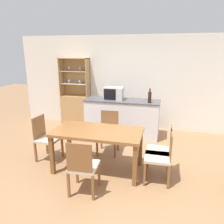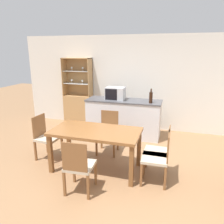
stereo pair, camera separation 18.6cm
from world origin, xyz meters
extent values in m
plane|color=#936B47|center=(0.00, 0.00, 0.00)|extent=(18.00, 18.00, 0.00)
cube|color=silver|center=(0.00, 2.63, 1.27)|extent=(6.80, 0.06, 2.55)
cube|color=silver|center=(-0.21, 1.90, 0.46)|extent=(1.85, 0.60, 0.91)
cube|color=#4C4C51|center=(-0.21, 1.90, 0.93)|extent=(1.88, 0.63, 0.03)
cube|color=tan|center=(-1.72, 2.43, 0.43)|extent=(0.83, 0.34, 0.86)
cube|color=tan|center=(-1.72, 2.59, 1.40)|extent=(0.83, 0.02, 1.08)
cube|color=tan|center=(-2.12, 2.43, 1.40)|extent=(0.02, 0.34, 1.08)
cube|color=tan|center=(-1.31, 2.43, 1.40)|extent=(0.02, 0.34, 1.08)
cube|color=tan|center=(-1.72, 2.43, 1.93)|extent=(0.83, 0.34, 0.02)
cube|color=white|center=(-1.72, 2.43, 1.22)|extent=(0.78, 0.29, 0.01)
cube|color=white|center=(-1.72, 2.43, 1.57)|extent=(0.78, 0.29, 0.01)
cylinder|color=white|center=(-1.89, 2.41, 1.23)|extent=(0.04, 0.04, 0.01)
cylinder|color=white|center=(-1.89, 2.41, 1.26)|extent=(0.01, 0.01, 0.06)
sphere|color=white|center=(-1.89, 2.41, 1.31)|extent=(0.06, 0.06, 0.06)
cylinder|color=white|center=(-1.89, 2.45, 1.58)|extent=(0.04, 0.04, 0.01)
cylinder|color=white|center=(-1.89, 2.45, 1.61)|extent=(0.01, 0.01, 0.06)
sphere|color=white|center=(-1.89, 2.45, 1.66)|extent=(0.06, 0.06, 0.06)
cylinder|color=white|center=(-1.55, 2.39, 1.23)|extent=(0.04, 0.04, 0.01)
cylinder|color=white|center=(-1.55, 2.39, 1.26)|extent=(0.01, 0.01, 0.06)
sphere|color=white|center=(-1.55, 2.39, 1.31)|extent=(0.06, 0.06, 0.06)
cylinder|color=white|center=(-1.55, 2.45, 1.58)|extent=(0.04, 0.04, 0.01)
cylinder|color=white|center=(-1.55, 2.45, 1.61)|extent=(0.01, 0.01, 0.06)
sphere|color=white|center=(-1.55, 2.45, 1.66)|extent=(0.06, 0.06, 0.06)
cube|color=brown|center=(-0.29, 0.11, 0.74)|extent=(1.59, 0.82, 0.05)
cube|color=brown|center=(-1.02, -0.24, 0.36)|extent=(0.07, 0.07, 0.72)
cube|color=brown|center=(0.45, -0.24, 0.36)|extent=(0.07, 0.07, 0.72)
cube|color=brown|center=(-1.02, 0.46, 0.36)|extent=(0.07, 0.07, 0.72)
cube|color=brown|center=(0.45, 0.46, 0.36)|extent=(0.07, 0.07, 0.72)
cube|color=#C1B299|center=(-0.29, -0.58, 0.43)|extent=(0.44, 0.44, 0.05)
cube|color=brown|center=(-0.27, -0.78, 0.67)|extent=(0.38, 0.04, 0.44)
cube|color=brown|center=(-0.49, -0.40, 0.20)|extent=(0.04, 0.04, 0.41)
cube|color=brown|center=(-0.11, -0.38, 0.20)|extent=(0.04, 0.04, 0.41)
cube|color=brown|center=(-0.46, -0.78, 0.20)|extent=(0.04, 0.04, 0.41)
cube|color=brown|center=(-0.09, -0.75, 0.20)|extent=(0.04, 0.04, 0.41)
cube|color=#C1B299|center=(-0.29, 0.80, 0.43)|extent=(0.44, 0.44, 0.05)
cube|color=brown|center=(-0.30, 1.00, 0.67)|extent=(0.38, 0.04, 0.44)
cube|color=brown|center=(-0.09, 0.62, 0.20)|extent=(0.04, 0.04, 0.41)
cube|color=brown|center=(-0.46, 0.60, 0.20)|extent=(0.04, 0.04, 0.41)
cube|color=brown|center=(-0.11, 1.00, 0.20)|extent=(0.04, 0.04, 0.41)
cube|color=brown|center=(-0.48, 0.98, 0.20)|extent=(0.04, 0.04, 0.41)
cube|color=#C1B299|center=(-1.36, 0.23, 0.43)|extent=(0.45, 0.45, 0.05)
cube|color=brown|center=(-1.56, 0.25, 0.67)|extent=(0.05, 0.38, 0.44)
cube|color=brown|center=(-1.16, 0.41, 0.20)|extent=(0.04, 0.04, 0.41)
cube|color=brown|center=(-1.19, 0.03, 0.20)|extent=(0.04, 0.04, 0.41)
cube|color=brown|center=(-1.53, 0.43, 0.20)|extent=(0.04, 0.04, 0.41)
cube|color=brown|center=(-1.56, 0.06, 0.20)|extent=(0.04, 0.04, 0.41)
cube|color=#C1B299|center=(0.79, 0.23, 0.43)|extent=(0.42, 0.42, 0.05)
cube|color=brown|center=(0.99, 0.23, 0.67)|extent=(0.02, 0.38, 0.44)
cube|color=brown|center=(0.60, 0.05, 0.20)|extent=(0.04, 0.04, 0.41)
cube|color=brown|center=(0.60, 0.42, 0.20)|extent=(0.04, 0.04, 0.41)
cube|color=brown|center=(0.97, 0.04, 0.20)|extent=(0.04, 0.04, 0.41)
cube|color=brown|center=(0.98, 0.42, 0.20)|extent=(0.04, 0.04, 0.41)
cube|color=#C1B299|center=(0.79, -0.01, 0.43)|extent=(0.43, 0.43, 0.05)
cube|color=brown|center=(0.99, -0.01, 0.67)|extent=(0.03, 0.38, 0.44)
cube|color=brown|center=(0.61, -0.21, 0.20)|extent=(0.04, 0.04, 0.41)
cube|color=brown|center=(0.59, 0.17, 0.20)|extent=(0.04, 0.04, 0.41)
cube|color=brown|center=(0.98, -0.19, 0.20)|extent=(0.04, 0.04, 0.41)
cube|color=brown|center=(0.97, 0.18, 0.20)|extent=(0.04, 0.04, 0.41)
cube|color=#B7BABF|center=(-0.42, 1.88, 1.10)|extent=(0.47, 0.32, 0.31)
cube|color=black|center=(-0.49, 1.72, 1.10)|extent=(0.30, 0.01, 0.27)
cylinder|color=black|center=(0.48, 1.75, 1.07)|extent=(0.08, 0.08, 0.26)
cylinder|color=black|center=(0.48, 1.75, 1.24)|extent=(0.03, 0.03, 0.08)
camera|label=1|loc=(0.87, -3.37, 2.14)|focal=35.00mm
camera|label=2|loc=(1.05, -3.32, 2.14)|focal=35.00mm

